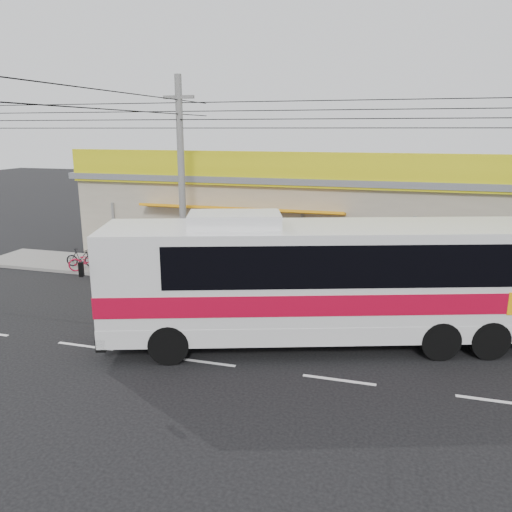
# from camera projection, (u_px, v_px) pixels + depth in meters

# --- Properties ---
(ground) EXTENTS (120.00, 120.00, 0.00)m
(ground) POSITION_uv_depth(u_px,v_px,m) (231.00, 330.00, 17.09)
(ground) COLOR black
(ground) RESTS_ON ground
(sidewalk) EXTENTS (30.00, 3.20, 0.15)m
(sidewalk) POSITION_uv_depth(u_px,v_px,m) (273.00, 279.00, 22.66)
(sidewalk) COLOR slate
(sidewalk) RESTS_ON ground
(lane_markings) EXTENTS (50.00, 0.12, 0.01)m
(lane_markings) POSITION_uv_depth(u_px,v_px,m) (203.00, 362.00, 14.76)
(lane_markings) COLOR silver
(lane_markings) RESTS_ON ground
(storefront_building) EXTENTS (22.60, 9.20, 5.70)m
(storefront_building) POSITION_uv_depth(u_px,v_px,m) (298.00, 212.00, 27.27)
(storefront_building) COLOR gray
(storefront_building) RESTS_ON ground
(coach_bus) EXTENTS (14.02, 7.03, 4.25)m
(coach_bus) POSITION_uv_depth(u_px,v_px,m) (334.00, 275.00, 15.56)
(coach_bus) COLOR silver
(coach_bus) RESTS_ON ground
(motorbike_red) EXTENTS (1.93, 1.44, 0.97)m
(motorbike_red) POSITION_uv_depth(u_px,v_px,m) (89.00, 261.00, 23.64)
(motorbike_red) COLOR maroon
(motorbike_red) RESTS_ON sidewalk
(motorbike_dark) EXTENTS (1.57, 0.68, 0.91)m
(motorbike_dark) POSITION_uv_depth(u_px,v_px,m) (81.00, 258.00, 24.33)
(motorbike_dark) COLOR black
(motorbike_dark) RESTS_ON sidewalk
(utility_pole) EXTENTS (34.00, 14.00, 8.83)m
(utility_pole) POSITION_uv_depth(u_px,v_px,m) (179.00, 114.00, 20.27)
(utility_pole) COLOR #60605E
(utility_pole) RESTS_ON ground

